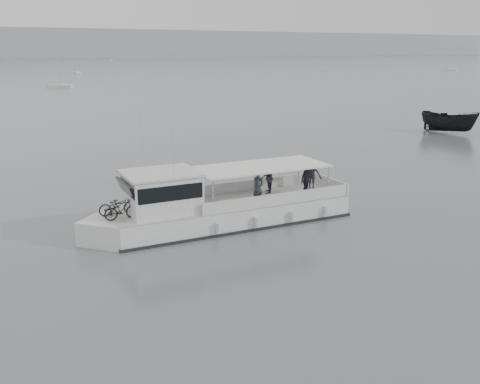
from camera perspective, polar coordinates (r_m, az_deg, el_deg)
ground at (r=29.76m, az=1.64°, el=-2.07°), size 1400.00×1400.00×0.00m
tour_boat at (r=27.02m, az=-3.28°, el=-1.72°), size 14.24×4.27×5.93m
dark_motorboat at (r=62.01m, az=21.39°, el=7.01°), size 4.23×6.61×2.39m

